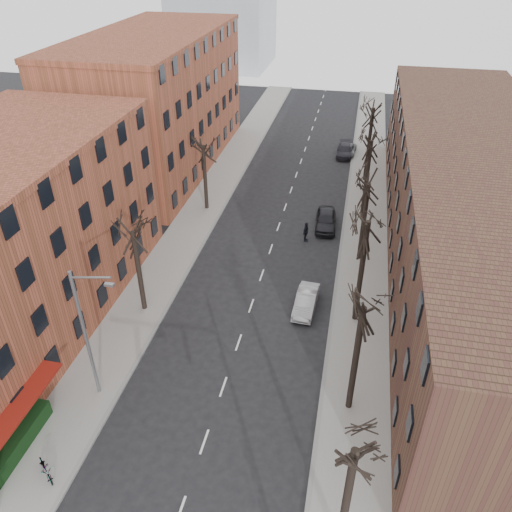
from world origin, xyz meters
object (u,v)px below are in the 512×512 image
Objects in this scene: parked_car_mid at (345,151)px; bicycle at (46,469)px; silver_sedan at (306,301)px; parked_car_near at (326,220)px.

parked_car_mid is 2.45× the size of bicycle.
parked_car_mid is at bearing 90.97° from silver_sedan.
bicycle is at bearing -104.84° from parked_car_mid.
silver_sedan is at bearing -95.04° from parked_car_near.
silver_sedan is 0.89× the size of parked_car_near.
silver_sedan is at bearing 4.66° from bicycle.
parked_car_near reaches higher than silver_sedan.
silver_sedan is 2.24× the size of bicycle.
parked_car_mid is at bearing 84.42° from parked_car_near.
silver_sedan is 30.35m from parked_car_mid.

